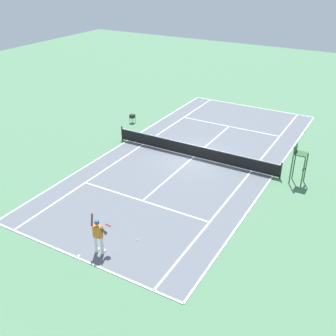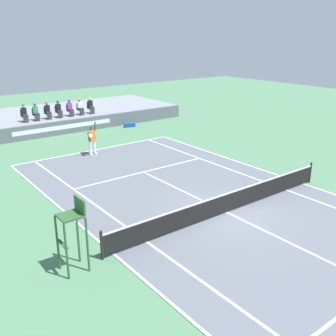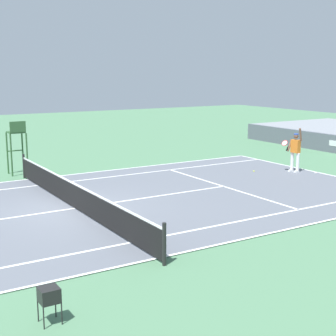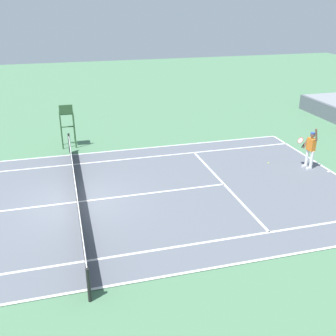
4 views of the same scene
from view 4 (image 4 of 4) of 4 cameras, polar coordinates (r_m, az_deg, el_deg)
The scene contains 6 objects.
ground_plane at distance 16.64m, azimuth -12.85°, elevation -4.82°, with size 80.00×80.00×0.00m, color #4C7A56.
court at distance 16.63m, azimuth -12.86°, elevation -4.79°, with size 11.08×23.88×0.03m.
net at distance 16.41m, azimuth -13.01°, elevation -3.20°, with size 11.98×0.10×1.07m.
tennis_player at distance 20.28m, azimuth 19.63°, elevation 2.59°, with size 0.75×0.70×2.08m.
tennis_ball at distance 20.60m, azimuth 14.13°, elevation 0.70°, with size 0.07×0.07×0.07m, color #D1E533.
umpire_chair at distance 22.51m, azimuth -14.24°, elevation 6.69°, with size 0.77×0.77×2.44m.
Camera 4 is at (14.80, -0.22, 7.59)m, focal length 42.72 mm.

